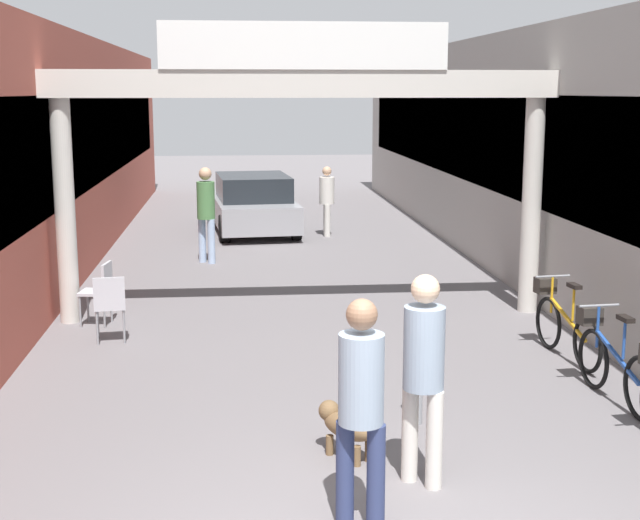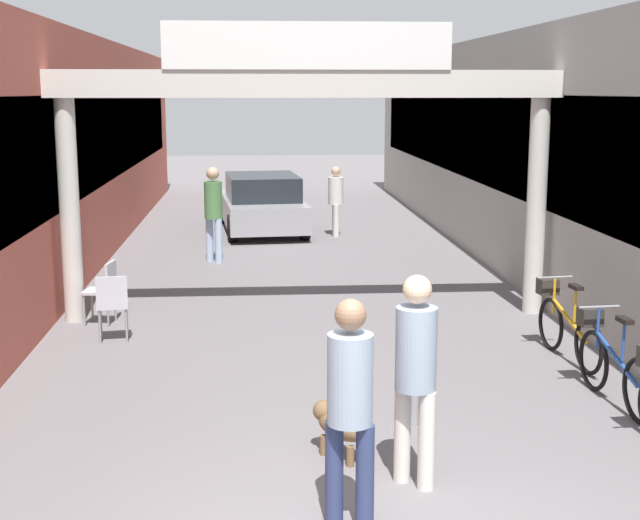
# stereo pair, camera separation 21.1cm
# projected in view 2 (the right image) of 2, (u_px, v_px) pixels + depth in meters

# --- Properties ---
(storefront_left) EXTENTS (3.00, 26.00, 4.25)m
(storefront_left) POSITION_uv_depth(u_px,v_px,m) (14.00, 154.00, 16.15)
(storefront_left) COLOR #B25142
(storefront_left) RESTS_ON ground_plane
(storefront_right) EXTENTS (3.00, 26.00, 4.25)m
(storefront_right) POSITION_uv_depth(u_px,v_px,m) (562.00, 151.00, 16.89)
(storefront_right) COLOR #9E9993
(storefront_right) RESTS_ON ground_plane
(arcade_sign_gateway) EXTENTS (7.40, 0.47, 4.17)m
(arcade_sign_gateway) POSITION_uv_depth(u_px,v_px,m) (307.00, 111.00, 12.46)
(arcade_sign_gateway) COLOR beige
(arcade_sign_gateway) RESTS_ON ground_plane
(pedestrian_with_dog) EXTENTS (0.48, 0.48, 1.80)m
(pedestrian_with_dog) POSITION_uv_depth(u_px,v_px,m) (416.00, 366.00, 7.28)
(pedestrian_with_dog) COLOR silver
(pedestrian_with_dog) RESTS_ON ground_plane
(pedestrian_companion) EXTENTS (0.45, 0.45, 1.77)m
(pedestrian_companion) POSITION_uv_depth(u_px,v_px,m) (350.00, 398.00, 6.56)
(pedestrian_companion) COLOR navy
(pedestrian_companion) RESTS_ON ground_plane
(pedestrian_carrying_crate) EXTENTS (0.48, 0.48, 1.83)m
(pedestrian_carrying_crate) POSITION_uv_depth(u_px,v_px,m) (213.00, 208.00, 16.91)
(pedestrian_carrying_crate) COLOR #A5BFE0
(pedestrian_carrying_crate) RESTS_ON ground_plane
(pedestrian_elderly_walking) EXTENTS (0.35, 0.38, 1.58)m
(pedestrian_elderly_walking) POSITION_uv_depth(u_px,v_px,m) (336.00, 197.00, 20.05)
(pedestrian_elderly_walking) COLOR silver
(pedestrian_elderly_walking) RESTS_ON ground_plane
(dog_on_leash) EXTENTS (0.57, 0.64, 0.47)m
(dog_on_leash) POSITION_uv_depth(u_px,v_px,m) (339.00, 425.00, 7.99)
(dog_on_leash) COLOR brown
(dog_on_leash) RESTS_ON ground_plane
(bicycle_blue_second) EXTENTS (0.46, 1.69, 0.98)m
(bicycle_blue_second) POSITION_uv_depth(u_px,v_px,m) (611.00, 362.00, 9.37)
(bicycle_blue_second) COLOR black
(bicycle_blue_second) RESTS_ON ground_plane
(bicycle_orange_third) EXTENTS (0.46, 1.69, 0.98)m
(bicycle_orange_third) POSITION_uv_depth(u_px,v_px,m) (565.00, 324.00, 10.89)
(bicycle_orange_third) COLOR black
(bicycle_orange_third) RESTS_ON ground_plane
(bollard_post_metal) EXTENTS (0.10, 0.10, 1.02)m
(bollard_post_metal) POSITION_uv_depth(u_px,v_px,m) (414.00, 374.00, 8.72)
(bollard_post_metal) COLOR gray
(bollard_post_metal) RESTS_ON ground_plane
(cafe_chair_aluminium_nearer) EXTENTS (0.45, 0.45, 0.89)m
(cafe_chair_aluminium_nearer) POSITION_uv_depth(u_px,v_px,m) (112.00, 301.00, 11.64)
(cafe_chair_aluminium_nearer) COLOR gray
(cafe_chair_aluminium_nearer) RESTS_ON ground_plane
(cafe_chair_aluminium_farther) EXTENTS (0.46, 0.46, 0.89)m
(cafe_chair_aluminium_farther) POSITION_uv_depth(u_px,v_px,m) (104.00, 286.00, 12.52)
(cafe_chair_aluminium_farther) COLOR gray
(cafe_chair_aluminium_farther) RESTS_ON ground_plane
(parked_car_silver) EXTENTS (2.11, 4.14, 1.33)m
(parked_car_silver) POSITION_uv_depth(u_px,v_px,m) (262.00, 204.00, 20.80)
(parked_car_silver) COLOR #99999E
(parked_car_silver) RESTS_ON ground_plane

